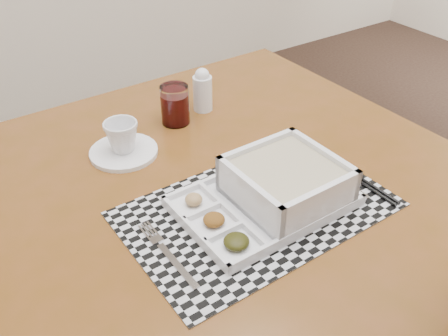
{
  "coord_description": "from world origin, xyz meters",
  "views": [
    {
      "loc": [
        -0.9,
        -0.1,
        1.38
      ],
      "look_at": [
        -0.48,
        0.53,
        0.84
      ],
      "focal_mm": 40.0,
      "sensor_mm": 36.0,
      "label": 1
    }
  ],
  "objects_px": {
    "dining_table": "(226,211)",
    "juice_glass": "(175,106)",
    "cup": "(122,137)",
    "serving_tray": "(279,189)",
    "creamer_bottle": "(203,90)"
  },
  "relations": [
    {
      "from": "serving_tray",
      "to": "cup",
      "type": "distance_m",
      "value": 0.37
    },
    {
      "from": "cup",
      "to": "serving_tray",
      "type": "bearing_deg",
      "value": -77.81
    },
    {
      "from": "dining_table",
      "to": "cup",
      "type": "height_order",
      "value": "cup"
    },
    {
      "from": "serving_tray",
      "to": "juice_glass",
      "type": "relative_size",
      "value": 3.39
    },
    {
      "from": "serving_tray",
      "to": "creamer_bottle",
      "type": "xyz_separation_m",
      "value": [
        0.08,
        0.4,
        0.02
      ]
    },
    {
      "from": "serving_tray",
      "to": "dining_table",
      "type": "bearing_deg",
      "value": 110.08
    },
    {
      "from": "serving_tray",
      "to": "creamer_bottle",
      "type": "bearing_deg",
      "value": 78.65
    },
    {
      "from": "juice_glass",
      "to": "dining_table",
      "type": "bearing_deg",
      "value": -97.21
    },
    {
      "from": "serving_tray",
      "to": "cup",
      "type": "xyz_separation_m",
      "value": [
        -0.17,
        0.33,
        0.01
      ]
    },
    {
      "from": "dining_table",
      "to": "juice_glass",
      "type": "bearing_deg",
      "value": 82.79
    },
    {
      "from": "dining_table",
      "to": "creamer_bottle",
      "type": "distance_m",
      "value": 0.34
    },
    {
      "from": "serving_tray",
      "to": "juice_glass",
      "type": "xyz_separation_m",
      "value": [
        -0.01,
        0.38,
        0.01
      ]
    },
    {
      "from": "cup",
      "to": "juice_glass",
      "type": "relative_size",
      "value": 0.78
    },
    {
      "from": "dining_table",
      "to": "creamer_bottle",
      "type": "bearing_deg",
      "value": 66.7
    },
    {
      "from": "dining_table",
      "to": "cup",
      "type": "relative_size",
      "value": 13.91
    }
  ]
}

